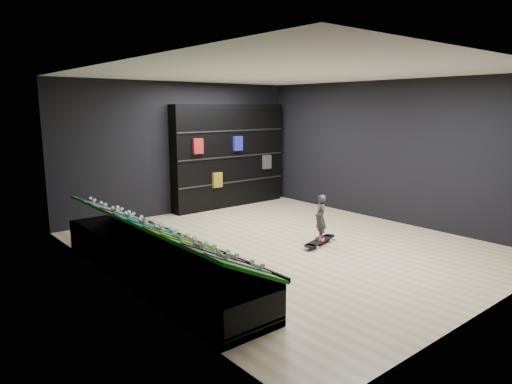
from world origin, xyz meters
TOP-DOWN VIEW (x-y plane):
  - floor at (0.00, 0.00)m, footprint 6.00×7.00m
  - ceiling at (0.00, 0.00)m, footprint 6.00×7.00m
  - wall_back at (0.00, 3.50)m, footprint 6.00×0.02m
  - wall_front at (0.00, -3.50)m, footprint 6.00×0.02m
  - wall_left at (-3.00, 0.00)m, footprint 0.02×7.00m
  - wall_right at (3.00, 0.00)m, footprint 0.02×7.00m
  - display_rack at (-2.55, 0.00)m, footprint 0.90×4.50m
  - turf_ramp at (-2.50, 0.00)m, footprint 0.92×4.50m
  - back_shelving at (1.24, 3.32)m, footprint 3.12×0.36m
  - floor_skateboard at (0.50, -0.39)m, footprint 1.00×0.48m
  - child at (0.50, -0.39)m, footprint 0.21×0.23m
  - display_board_0 at (-2.49, -1.90)m, footprint 0.93×0.22m
  - display_board_1 at (-2.49, -1.42)m, footprint 0.93×0.22m
  - display_board_2 at (-2.49, -0.95)m, footprint 0.93×0.22m
  - display_board_3 at (-2.49, -0.48)m, footprint 0.93×0.22m
  - display_board_4 at (-2.49, 0.00)m, footprint 0.93×0.22m
  - display_board_5 at (-2.49, 0.48)m, footprint 0.93×0.22m
  - display_board_6 at (-2.49, 0.95)m, footprint 0.93×0.22m
  - display_board_7 at (-2.49, 1.42)m, footprint 0.93×0.22m
  - display_board_8 at (-2.49, 1.90)m, footprint 0.93×0.22m

SIDE VIEW (x-z plane):
  - floor at x=0.00m, z-range -0.01..0.01m
  - floor_skateboard at x=0.50m, z-range 0.00..0.09m
  - display_rack at x=-2.55m, z-range 0.00..0.50m
  - child at x=0.50m, z-range 0.09..0.58m
  - turf_ramp at x=-2.50m, z-range 0.48..0.94m
  - display_board_0 at x=-2.49m, z-range 0.49..0.99m
  - display_board_1 at x=-2.49m, z-range 0.49..0.99m
  - display_board_2 at x=-2.49m, z-range 0.49..0.99m
  - display_board_3 at x=-2.49m, z-range 0.49..0.99m
  - display_board_4 at x=-2.49m, z-range 0.49..0.99m
  - display_board_5 at x=-2.49m, z-range 0.49..0.99m
  - display_board_6 at x=-2.49m, z-range 0.49..0.99m
  - display_board_7 at x=-2.49m, z-range 0.49..0.99m
  - display_board_8 at x=-2.49m, z-range 0.49..0.99m
  - back_shelving at x=1.24m, z-range 0.00..2.50m
  - wall_back at x=0.00m, z-range 0.00..3.00m
  - wall_front at x=0.00m, z-range 0.00..3.00m
  - wall_left at x=-3.00m, z-range 0.00..3.00m
  - wall_right at x=3.00m, z-range 0.00..3.00m
  - ceiling at x=0.00m, z-range 3.00..3.00m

